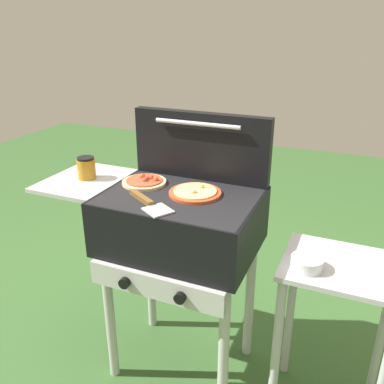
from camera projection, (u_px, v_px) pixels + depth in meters
name	position (u px, v px, depth m)	size (l,w,h in m)	color
ground_plane	(183.00, 362.00, 2.03)	(8.00, 8.00, 0.00)	#38602D
grill	(178.00, 226.00, 1.74)	(0.96, 0.53, 0.90)	black
grill_lid_open	(201.00, 146.00, 1.81)	(0.63, 0.08, 0.30)	black
pizza_cheese	(195.00, 192.00, 1.69)	(0.22, 0.22, 0.03)	#C64723
pizza_pepperoni	(145.00, 181.00, 1.80)	(0.19, 0.19, 0.04)	beige
sauce_jar	(86.00, 168.00, 1.85)	(0.08, 0.08, 0.10)	#B77A1E
spatula	(148.00, 203.00, 1.59)	(0.25, 0.19, 0.02)	#B7BABF
prep_table	(336.00, 310.00, 1.59)	(0.44, 0.36, 0.73)	#B2B2B7
topping_bowl_near	(307.00, 263.00, 1.48)	(0.12, 0.12, 0.04)	silver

